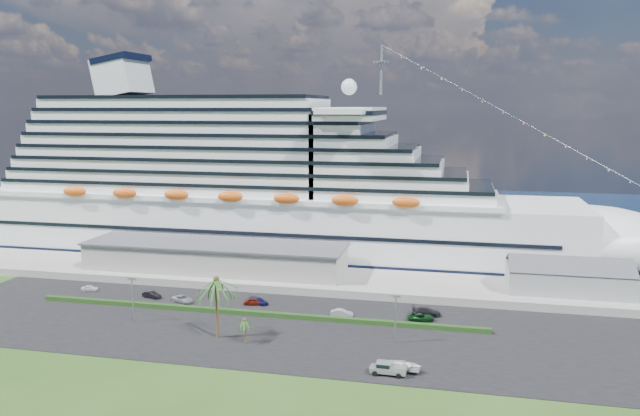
% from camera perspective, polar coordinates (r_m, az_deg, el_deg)
% --- Properties ---
extents(ground, '(420.00, 420.00, 0.00)m').
position_cam_1_polar(ground, '(103.92, -4.92, -12.95)').
color(ground, '#254717').
rests_on(ground, ground).
extents(asphalt_lot, '(140.00, 38.00, 0.12)m').
position_cam_1_polar(asphalt_lot, '(113.72, -3.23, -10.89)').
color(asphalt_lot, black).
rests_on(asphalt_lot, ground).
extents(wharf, '(240.00, 20.00, 1.80)m').
position_cam_1_polar(wharf, '(140.21, 0.02, -6.59)').
color(wharf, gray).
rests_on(wharf, ground).
extents(water, '(420.00, 160.00, 0.02)m').
position_cam_1_polar(water, '(226.97, 4.98, -0.70)').
color(water, '#0B1532').
rests_on(water, ground).
extents(cruise_ship, '(191.00, 38.00, 54.00)m').
position_cam_1_polar(cruise_ship, '(165.28, -5.46, 1.40)').
color(cruise_ship, silver).
rests_on(cruise_ship, ground).
extents(terminal_building, '(61.00, 15.00, 6.30)m').
position_cam_1_polar(terminal_building, '(146.48, -9.60, -4.36)').
color(terminal_building, gray).
rests_on(terminal_building, wharf).
extents(port_shed, '(24.00, 12.31, 7.37)m').
position_cam_1_polar(port_shed, '(138.01, 21.72, -6.02)').
color(port_shed, gray).
rests_on(port_shed, wharf).
extents(hedge, '(88.00, 1.10, 0.90)m').
position_cam_1_polar(hedge, '(120.32, -6.29, -9.53)').
color(hedge, black).
rests_on(hedge, asphalt_lot).
extents(lamp_post_left, '(1.60, 0.35, 8.27)m').
position_cam_1_polar(lamp_post_left, '(119.87, -16.76, -7.55)').
color(lamp_post_left, gray).
rests_on(lamp_post_left, asphalt_lot).
extents(lamp_post_right, '(1.60, 0.35, 8.27)m').
position_cam_1_polar(lamp_post_right, '(105.65, 6.93, -9.51)').
color(lamp_post_right, gray).
rests_on(lamp_post_right, asphalt_lot).
extents(palm_tall, '(8.82, 8.82, 11.13)m').
position_cam_1_polar(palm_tall, '(107.70, -9.47, -7.05)').
color(palm_tall, '#47301E').
rests_on(palm_tall, ground).
extents(palm_short, '(3.53, 3.53, 4.56)m').
position_cam_1_polar(palm_short, '(106.18, -6.89, -10.37)').
color(palm_short, '#47301E').
rests_on(palm_short, ground).
extents(parked_car_0, '(3.83, 2.37, 1.22)m').
position_cam_1_polar(parked_car_0, '(143.47, -20.30, -6.88)').
color(parked_car_0, white).
rests_on(parked_car_0, asphalt_lot).
extents(parked_car_1, '(4.39, 2.55, 1.37)m').
position_cam_1_polar(parked_car_1, '(134.50, -15.14, -7.66)').
color(parked_car_1, black).
rests_on(parked_car_1, asphalt_lot).
extents(parked_car_2, '(5.38, 4.10, 1.36)m').
position_cam_1_polar(parked_car_2, '(130.10, -12.45, -8.13)').
color(parked_car_2, '#9DA0A5').
rests_on(parked_car_2, asphalt_lot).
extents(parked_car_3, '(4.52, 3.21, 1.22)m').
position_cam_1_polar(parked_car_3, '(126.61, -5.59, -8.47)').
color(parked_car_3, '#151448').
rests_on(parked_car_3, asphalt_lot).
extents(parked_car_4, '(4.24, 2.59, 1.35)m').
position_cam_1_polar(parked_car_4, '(126.30, -6.07, -8.50)').
color(parked_car_4, maroon).
rests_on(parked_car_4, asphalt_lot).
extents(parked_car_5, '(4.19, 1.46, 1.38)m').
position_cam_1_polar(parked_car_5, '(118.97, 2.01, -9.57)').
color(parked_car_5, '#B7B8BE').
rests_on(parked_car_5, asphalt_lot).
extents(parked_car_6, '(5.35, 3.45, 1.37)m').
position_cam_1_polar(parked_car_6, '(118.14, 9.20, -9.83)').
color(parked_car_6, '#0D3513').
rests_on(parked_car_6, asphalt_lot).
extents(parked_car_7, '(5.51, 2.54, 1.56)m').
position_cam_1_polar(parked_car_7, '(121.26, 9.70, -9.29)').
color(parked_car_7, black).
rests_on(parked_car_7, asphalt_lot).
extents(pickup_truck, '(5.43, 2.17, 1.90)m').
position_cam_1_polar(pickup_truck, '(95.31, 6.20, -14.33)').
color(pickup_truck, black).
rests_on(pickup_truck, asphalt_lot).
extents(boat_trailer, '(5.92, 4.13, 1.66)m').
position_cam_1_polar(boat_trailer, '(96.39, 7.72, -14.04)').
color(boat_trailer, gray).
rests_on(boat_trailer, asphalt_lot).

